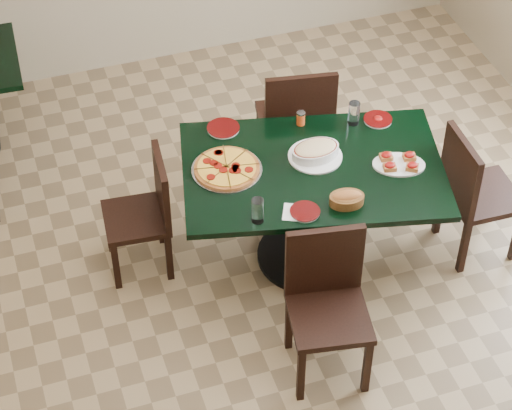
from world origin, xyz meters
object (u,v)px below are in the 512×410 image
object	(u,v)px
chair_left	(147,209)
bread_basket	(347,199)
chair_near	(327,296)
chair_right	(472,189)
chair_far	(297,120)
pepperoni_pizza	(227,168)
lasagna_casserole	(315,151)
main_table	(312,191)
bruschetta_platter	(399,163)

from	to	relation	value
chair_left	bread_basket	distance (m)	1.24
chair_near	chair_left	distance (m)	1.28
chair_right	chair_near	bearing A→B (deg)	116.15
chair_left	chair_near	bearing A→B (deg)	40.89
chair_far	chair_near	size ratio (longest dim) A/B	1.06
chair_right	pepperoni_pizza	distance (m)	1.51
chair_right	bread_basket	xyz separation A→B (m)	(-0.89, -0.11, 0.28)
chair_left	bread_basket	bearing A→B (deg)	63.87
chair_right	lasagna_casserole	world-z (taller)	chair_right
main_table	pepperoni_pizza	world-z (taller)	pepperoni_pizza
chair_right	chair_left	distance (m)	1.97
chair_near	bread_basket	xyz separation A→B (m)	(0.27, 0.42, 0.28)
chair_right	bruschetta_platter	xyz separation A→B (m)	(-0.48, 0.09, 0.27)
bruschetta_platter	pepperoni_pizza	bearing A→B (deg)	-175.51
chair_right	chair_left	world-z (taller)	chair_right
chair_near	lasagna_casserole	distance (m)	0.93
chair_right	pepperoni_pizza	bearing A→B (deg)	77.17
main_table	bruschetta_platter	distance (m)	0.54
pepperoni_pizza	bread_basket	bearing A→B (deg)	-40.92
main_table	chair_near	bearing A→B (deg)	-91.79
chair_far	chair_right	size ratio (longest dim) A/B	1.08
main_table	bruschetta_platter	world-z (taller)	bruschetta_platter
lasagna_casserole	bread_basket	size ratio (longest dim) A/B	1.47
chair_near	chair_left	bearing A→B (deg)	135.37
chair_far	bread_basket	bearing A→B (deg)	94.89
chair_far	main_table	bearing A→B (deg)	87.02
main_table	chair_left	size ratio (longest dim) A/B	2.07
main_table	pepperoni_pizza	distance (m)	0.54
chair_right	bread_basket	distance (m)	0.94
main_table	chair_right	size ratio (longest dim) A/B	1.89
chair_left	lasagna_casserole	world-z (taller)	lasagna_casserole
main_table	chair_far	distance (m)	0.71
chair_right	chair_left	bearing A→B (deg)	76.60
chair_far	pepperoni_pizza	xyz separation A→B (m)	(-0.64, -0.55, 0.22)
chair_right	chair_far	bearing A→B (deg)	42.48
main_table	chair_near	world-z (taller)	chair_near
chair_far	pepperoni_pizza	distance (m)	0.88
main_table	chair_near	distance (m)	0.79
chair_near	pepperoni_pizza	size ratio (longest dim) A/B	2.21
chair_near	lasagna_casserole	size ratio (longest dim) A/B	2.84
chair_left	bruschetta_platter	distance (m)	1.52
lasagna_casserole	main_table	bearing A→B (deg)	-121.19
chair_near	chair_left	size ratio (longest dim) A/B	1.11
lasagna_casserole	bread_basket	xyz separation A→B (m)	(0.02, -0.43, -0.01)
main_table	chair_left	distance (m)	0.99
main_table	lasagna_casserole	world-z (taller)	lasagna_casserole
chair_right	main_table	bearing A→B (deg)	77.77
lasagna_casserole	bruschetta_platter	bearing A→B (deg)	-31.19
pepperoni_pizza	lasagna_casserole	distance (m)	0.53
chair_far	bread_basket	distance (m)	1.07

